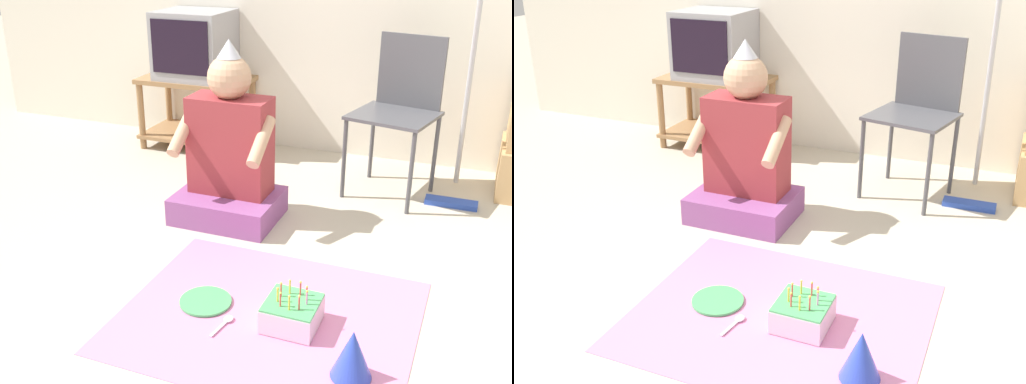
{
  "view_description": "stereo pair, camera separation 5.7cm",
  "coord_description": "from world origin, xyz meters",
  "views": [
    {
      "loc": [
        0.49,
        -1.86,
        1.39
      ],
      "look_at": [
        -0.39,
        0.36,
        0.35
      ],
      "focal_mm": 42.0,
      "sensor_mm": 36.0,
      "label": 1
    },
    {
      "loc": [
        0.54,
        -1.84,
        1.39
      ],
      "look_at": [
        -0.39,
        0.36,
        0.35
      ],
      "focal_mm": 42.0,
      "sensor_mm": 36.0,
      "label": 2
    }
  ],
  "objects": [
    {
      "name": "party_hat_blue",
      "position": [
        0.19,
        -0.24,
        0.1
      ],
      "size": [
        0.14,
        0.14,
        0.18
      ],
      "color": "blue",
      "rests_on": "party_cloth"
    },
    {
      "name": "plastic_spoon_near",
      "position": [
        -0.33,
        -0.12,
        0.01
      ],
      "size": [
        0.04,
        0.14,
        0.01
      ],
      "color": "white",
      "rests_on": "party_cloth"
    },
    {
      "name": "ground_plane",
      "position": [
        0.0,
        0.0,
        0.0
      ],
      "size": [
        16.0,
        16.0,
        0.0
      ],
      "primitive_type": "plane",
      "color": "#BCB29E"
    },
    {
      "name": "party_cloth",
      "position": [
        -0.19,
        -0.02,
        0.0
      ],
      "size": [
        1.13,
        0.95,
        0.01
      ],
      "color": "pink",
      "rests_on": "ground_plane"
    },
    {
      "name": "paper_plate",
      "position": [
        -0.46,
        -0.03,
        0.01
      ],
      "size": [
        0.21,
        0.21,
        0.01
      ],
      "color": "#4CB266",
      "rests_on": "party_cloth"
    },
    {
      "name": "birthday_cake",
      "position": [
        -0.09,
        -0.04,
        0.06
      ],
      "size": [
        0.2,
        0.2,
        0.17
      ],
      "color": "silver",
      "rests_on": "party_cloth"
    },
    {
      "name": "folding_chair",
      "position": [
        0.04,
        1.44,
        0.52
      ],
      "size": [
        0.51,
        0.49,
        0.88
      ],
      "color": "#4C4C51",
      "rests_on": "ground_plane"
    },
    {
      "name": "person_seated",
      "position": [
        -0.7,
        0.76,
        0.33
      ],
      "size": [
        0.52,
        0.42,
        0.93
      ],
      "color": "#8C4C8C",
      "rests_on": "ground_plane"
    },
    {
      "name": "dust_mop",
      "position": [
        0.38,
        1.42,
        0.36
      ],
      "size": [
        0.28,
        0.35,
        1.23
      ],
      "color": "#2D4CB2",
      "rests_on": "ground_plane"
    },
    {
      "name": "tv_stand",
      "position": [
        -1.37,
        1.73,
        0.29
      ],
      "size": [
        0.73,
        0.44,
        0.49
      ],
      "color": "#997047",
      "rests_on": "ground_plane"
    },
    {
      "name": "tv",
      "position": [
        -1.37,
        1.73,
        0.71
      ],
      "size": [
        0.46,
        0.43,
        0.44
      ],
      "color": "#99999E",
      "rests_on": "tv_stand"
    }
  ]
}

